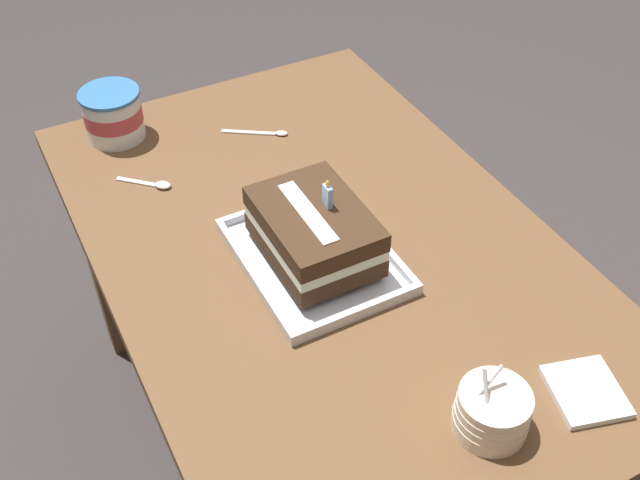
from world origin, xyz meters
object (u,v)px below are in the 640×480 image
at_px(birthday_cake, 314,231).
at_px(serving_spoon_near_tray, 266,133).
at_px(serving_spoon_by_bowls, 157,184).
at_px(napkin_pile, 586,392).
at_px(bowl_stack, 492,411).
at_px(foil_tray, 314,258).
at_px(ice_cream_tub, 113,114).

xyz_separation_m(birthday_cake, serving_spoon_near_tray, (-0.40, 0.09, -0.07)).
bearing_deg(serving_spoon_by_bowls, serving_spoon_near_tray, 103.34).
bearing_deg(napkin_pile, birthday_cake, -152.88).
xyz_separation_m(birthday_cake, bowl_stack, (0.43, 0.07, -0.03)).
bearing_deg(serving_spoon_near_tray, serving_spoon_by_bowls, -76.66).
distance_m(foil_tray, napkin_pile, 0.51).
bearing_deg(serving_spoon_by_bowls, birthday_cake, 28.33).
height_order(bowl_stack, napkin_pile, bowl_stack).
xyz_separation_m(ice_cream_tub, serving_spoon_by_bowls, (0.21, 0.02, -0.05)).
bearing_deg(foil_tray, birthday_cake, 90.00).
xyz_separation_m(serving_spoon_by_bowls, napkin_pile, (0.79, 0.41, 0.00)).
relative_size(bowl_stack, serving_spoon_near_tray, 0.91).
distance_m(birthday_cake, bowl_stack, 0.43).
bearing_deg(serving_spoon_by_bowls, ice_cream_tub, -174.63).
distance_m(foil_tray, bowl_stack, 0.43).
xyz_separation_m(ice_cream_tub, napkin_pile, (1.00, 0.43, -0.05)).
bearing_deg(birthday_cake, bowl_stack, 8.75).
bearing_deg(foil_tray, ice_cream_tub, -159.78).
height_order(foil_tray, bowl_stack, bowl_stack).
relative_size(ice_cream_tub, serving_spoon_near_tray, 0.99).
relative_size(foil_tray, bowl_stack, 2.73).
bearing_deg(ice_cream_tub, napkin_pile, 23.43).
relative_size(birthday_cake, serving_spoon_by_bowls, 2.36).
relative_size(foil_tray, birthday_cake, 1.40).
height_order(birthday_cake, serving_spoon_by_bowls, birthday_cake).
distance_m(bowl_stack, serving_spoon_by_bowls, 0.80).
bearing_deg(serving_spoon_by_bowls, napkin_pile, 27.64).
bearing_deg(bowl_stack, serving_spoon_by_bowls, -162.07).
xyz_separation_m(bowl_stack, serving_spoon_near_tray, (-0.83, 0.02, -0.03)).
distance_m(foil_tray, serving_spoon_near_tray, 0.41).
height_order(ice_cream_tub, napkin_pile, ice_cream_tub).
distance_m(ice_cream_tub, napkin_pile, 1.09).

